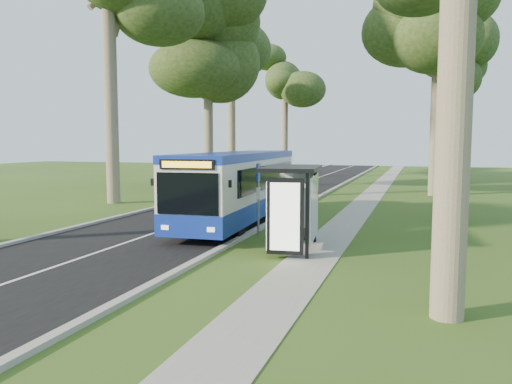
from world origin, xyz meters
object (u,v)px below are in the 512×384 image
bus (239,186)px  bus_stop_sign (258,190)px  car_silver (277,168)px  litter_bin (287,228)px  bus_shelter (293,192)px  car_white (240,175)px

bus → bus_stop_sign: (1.70, -2.60, 0.11)m
bus_stop_sign → car_silver: 35.93m
bus → litter_bin: 4.71m
bus_stop_sign → bus_shelter: 3.16m
bus → bus_shelter: size_ratio=3.49×
bus_shelter → bus: bearing=119.0°
bus → bus_stop_sign: 3.10m
bus_stop_sign → car_white: 24.61m
car_silver → car_white: bearing=-111.0°
bus_shelter → litter_bin: bearing=103.5°
bus_stop_sign → bus_shelter: (1.93, -2.49, 0.21)m
car_white → car_silver: car_silver is taller
car_silver → bus_shelter: bearing=-94.7°
bus_shelter → litter_bin: 2.26m
car_silver → litter_bin: bearing=-94.8°
litter_bin → car_white: (-10.42, 23.69, 0.23)m
bus_shelter → litter_bin: size_ratio=3.66×
bus_stop_sign → bus_shelter: bus_stop_sign is taller
bus_shelter → car_white: 27.66m
bus → car_silver: size_ratio=2.64×
bus → car_white: size_ratio=2.86×
bus_stop_sign → bus_shelter: bearing=-51.9°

